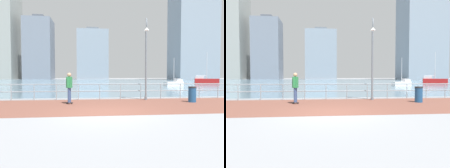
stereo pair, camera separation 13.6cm
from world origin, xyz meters
TOP-DOWN VIEW (x-y plane):
  - ground at (0.00, 40.00)m, footprint 220.00×220.00m
  - brick_paving at (0.00, 2.29)m, footprint 28.00×5.60m
  - harbor_water at (0.00, 50.09)m, footprint 180.00×88.00m
  - waterfront_railing at (-0.00, 5.09)m, footprint 25.25×0.06m
  - lamppost at (2.94, 4.33)m, footprint 0.40×0.80m
  - skateboarder at (-1.78, 3.07)m, footprint 0.41×0.56m
  - trash_bin at (5.39, 3.07)m, footprint 0.46×0.46m
  - sailboat_yellow at (12.72, 22.33)m, footprint 3.33×1.83m
  - sailboat_teal at (24.10, 32.32)m, footprint 4.91×3.28m
  - tower_beige at (1.01, 103.99)m, footprint 16.31×17.59m
  - tower_brick at (45.05, 77.61)m, footprint 17.44×14.50m
  - tower_concrete at (-26.34, 99.16)m, footprint 13.36×13.68m
  - tower_glass at (-45.93, 100.20)m, footprint 16.91×17.53m

SIDE VIEW (x-z plane):
  - ground at x=0.00m, z-range 0.00..0.00m
  - harbor_water at x=0.00m, z-range 0.00..0.00m
  - brick_paving at x=0.00m, z-range 0.00..0.01m
  - sailboat_yellow at x=12.72m, z-range -1.81..2.66m
  - trash_bin at x=5.39m, z-range 0.00..0.93m
  - sailboat_teal at x=24.10m, z-range -2.69..3.96m
  - waterfront_railing at x=0.00m, z-range 0.20..1.24m
  - skateboarder at x=-1.78m, z-range 0.18..1.91m
  - lamppost at x=2.94m, z-range 0.28..5.53m
  - tower_beige at x=1.01m, z-range -0.83..27.07m
  - tower_concrete at x=-26.34m, z-range -0.83..31.67m
  - tower_glass at x=-45.93m, z-range -0.83..44.28m
  - tower_brick at x=45.05m, z-range -0.83..44.80m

